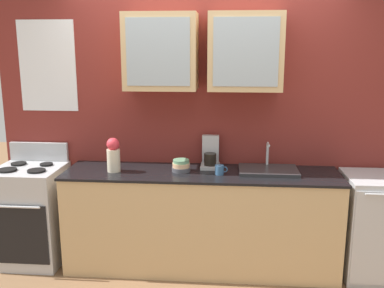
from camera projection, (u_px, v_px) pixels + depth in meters
ground_plane at (201, 266)px, 4.02m from camera, size 10.00×10.00×0.00m
back_wall_unit at (203, 103)px, 3.99m from camera, size 3.86×0.45×2.70m
counter at (201, 220)px, 3.92m from camera, size 2.43×0.60×0.90m
stove_range at (31, 214)px, 4.05m from camera, size 0.60×0.62×1.08m
sink_faucet at (268, 170)px, 3.82m from camera, size 0.52×0.35×0.24m
bowl_stack at (181, 166)px, 3.84m from camera, size 0.16×0.16×0.11m
vase at (113, 155)px, 3.81m from camera, size 0.12×0.12×0.30m
cup_near_sink at (220, 170)px, 3.74m from camera, size 0.11×0.08×0.08m
dishwasher at (376, 226)px, 3.79m from camera, size 0.57×0.59×0.90m
coffee_maker at (210, 156)px, 3.97m from camera, size 0.17×0.20×0.29m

